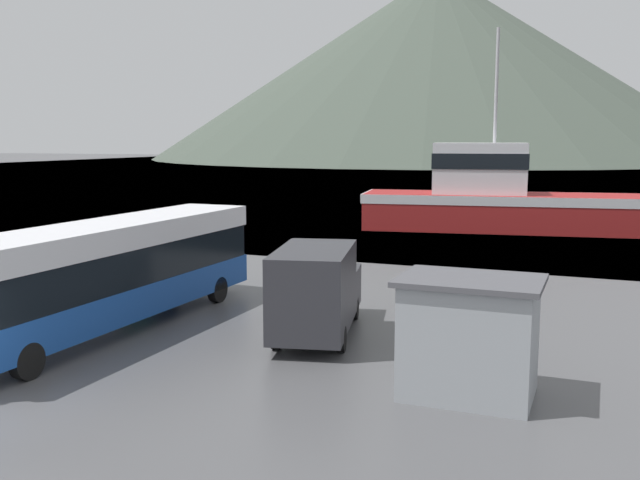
{
  "coord_description": "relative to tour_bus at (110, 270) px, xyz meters",
  "views": [
    {
      "loc": [
        11.36,
        -10.35,
        5.66
      ],
      "look_at": [
        1.82,
        13.37,
        2.0
      ],
      "focal_mm": 40.0,
      "sensor_mm": 36.0,
      "label": 1
    }
  ],
  "objects": [
    {
      "name": "mooring_bollard",
      "position": [
        -7.83,
        12.84,
        -1.37
      ],
      "size": [
        0.4,
        0.4,
        0.83
      ],
      "color": "black",
      "rests_on": "ground"
    },
    {
      "name": "tour_bus",
      "position": [
        0.0,
        0.0,
        0.0
      ],
      "size": [
        2.57,
        12.52,
        3.21
      ],
      "rotation": [
        0.0,
        0.0,
        -0.01
      ],
      "color": "#194799",
      "rests_on": "ground"
    },
    {
      "name": "hill_backdrop",
      "position": [
        -32.72,
        185.99,
        23.96
      ],
      "size": [
        158.42,
        158.42,
        51.55
      ],
      "primitive_type": "cone",
      "color": "#424C42",
      "rests_on": "ground"
    },
    {
      "name": "fishing_boat",
      "position": [
        7.44,
        28.07,
        0.14
      ],
      "size": [
        18.15,
        7.3,
        12.24
      ],
      "rotation": [
        0.0,
        0.0,
        4.87
      ],
      "color": "maroon",
      "rests_on": "water_surface"
    },
    {
      "name": "delivery_van",
      "position": [
        5.92,
        1.68,
        -0.44
      ],
      "size": [
        3.25,
        5.97,
        2.63
      ],
      "rotation": [
        0.0,
        0.0,
        0.23
      ],
      "color": "#2D2D33",
      "rests_on": "ground"
    },
    {
      "name": "water_surface",
      "position": [
        2.12,
        133.75,
        -1.81
      ],
      "size": [
        240.0,
        240.0,
        0.0
      ],
      "primitive_type": "plane",
      "color": "#475B6B",
      "rests_on": "ground"
    },
    {
      "name": "storage_bin",
      "position": [
        -3.24,
        5.94,
        -1.21
      ],
      "size": [
        1.18,
        1.15,
        1.18
      ],
      "color": "#287F3D",
      "rests_on": "ground"
    },
    {
      "name": "dock_kiosk",
      "position": [
        10.85,
        -1.53,
        -0.47
      ],
      "size": [
        3.08,
        2.29,
        2.66
      ],
      "color": "#93999E",
      "rests_on": "ground"
    }
  ]
}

